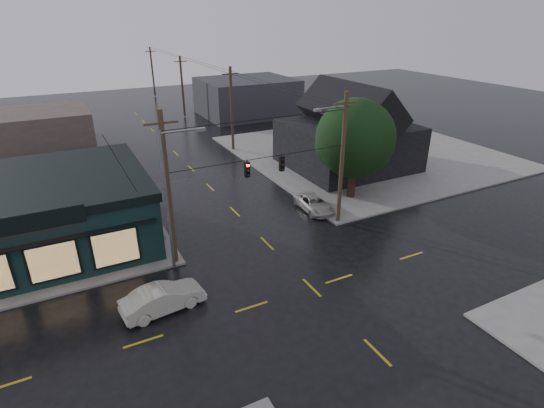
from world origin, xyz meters
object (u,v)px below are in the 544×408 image
utility_pole_nw (176,263)px  sedan_cream (163,298)px  utility_pole_ne (338,222)px  corner_tree (355,139)px  suv_silver (314,204)px

utility_pole_nw → sedan_cream: 4.93m
utility_pole_nw → utility_pole_ne: 13.00m
corner_tree → utility_pole_ne: size_ratio=0.85×
suv_silver → utility_pole_nw: bearing=-164.5°
utility_pole_nw → utility_pole_ne: (13.00, 0.00, 0.00)m
corner_tree → utility_pole_ne: corner_tree is taller
corner_tree → utility_pole_nw: size_ratio=0.85×
corner_tree → sedan_cream: corner_tree is taller
utility_pole_nw → suv_silver: bearing=12.3°
corner_tree → sedan_cream: bearing=-157.1°
sedan_cream → utility_pole_ne: bearing=-80.6°
corner_tree → sedan_cream: size_ratio=1.90×
utility_pole_ne → corner_tree: bearing=42.0°
corner_tree → utility_pole_ne: 7.48m
utility_pole_ne → suv_silver: (-0.50, 2.73, 0.60)m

